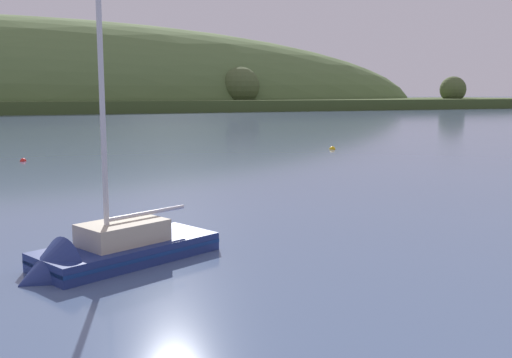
# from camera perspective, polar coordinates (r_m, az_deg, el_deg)

# --- Properties ---
(far_shoreline_hill) EXTENTS (408.23, 113.32, 61.10)m
(far_shoreline_hill) POSITION_cam_1_polar(r_m,az_deg,el_deg) (213.76, -23.43, 6.16)
(far_shoreline_hill) COLOR #3C4E24
(far_shoreline_hill) RESTS_ON ground
(sailboat_midwater_white) EXTENTS (7.47, 5.48, 10.15)m
(sailboat_midwater_white) POSITION_cam_1_polar(r_m,az_deg,el_deg) (20.77, -14.22, -7.58)
(sailboat_midwater_white) COLOR navy
(sailboat_midwater_white) RESTS_ON ground
(mooring_buoy_foreground) EXTENTS (0.51, 0.51, 0.59)m
(mooring_buoy_foreground) POSITION_cam_1_polar(r_m,az_deg,el_deg) (53.84, -21.48, 1.60)
(mooring_buoy_foreground) COLOR red
(mooring_buoy_foreground) RESTS_ON ground
(mooring_buoy_midchannel) EXTENTS (0.63, 0.63, 0.71)m
(mooring_buoy_midchannel) POSITION_cam_1_polar(r_m,az_deg,el_deg) (61.07, 7.35, 2.85)
(mooring_buoy_midchannel) COLOR yellow
(mooring_buoy_midchannel) RESTS_ON ground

